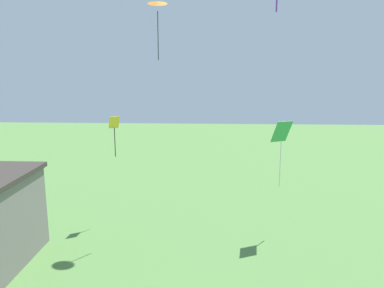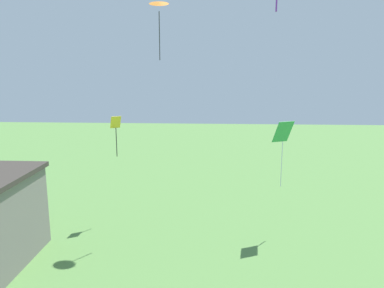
% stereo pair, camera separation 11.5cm
% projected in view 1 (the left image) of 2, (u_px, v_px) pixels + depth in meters
% --- Properties ---
extents(kite_yellow_diamond, '(0.73, 0.65, 2.53)m').
position_uv_depth(kite_yellow_diamond, '(114.00, 128.00, 22.85)').
color(kite_yellow_diamond, yellow).
extents(kite_green_diamond, '(1.19, 1.01, 3.81)m').
position_uv_depth(kite_green_diamond, '(281.00, 138.00, 20.90)').
color(kite_green_diamond, green).
extents(kite_orange_delta, '(1.22, 1.18, 3.36)m').
position_uv_depth(kite_orange_delta, '(157.00, 5.00, 20.78)').
color(kite_orange_delta, orange).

